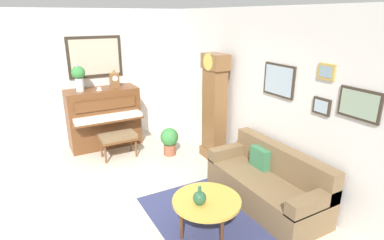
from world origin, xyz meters
name	(u,v)px	position (x,y,z in m)	size (l,w,h in m)	color
ground_plane	(119,203)	(0.00, 0.00, -0.05)	(6.40, 6.00, 0.10)	beige
wall_left	(78,79)	(-2.60, 0.01, 1.41)	(0.13, 4.90, 2.80)	silver
wall_back	(250,92)	(0.02, 2.40, 1.40)	(5.30, 0.13, 2.80)	silver
area_rug	(215,221)	(1.14, 1.00, 0.00)	(2.10, 1.50, 0.01)	navy
piano	(104,117)	(-2.23, 0.39, 0.62)	(0.87, 1.44, 1.24)	brown
piano_bench	(118,138)	(-1.50, 0.45, 0.41)	(0.42, 0.70, 0.48)	brown
grandfather_clock	(214,110)	(-0.60, 2.08, 0.96)	(0.52, 0.34, 2.03)	brown
couch	(268,183)	(1.11, 1.93, 0.31)	(1.90, 0.80, 0.84)	brown
coffee_table	(207,202)	(1.23, 0.81, 0.42)	(0.88, 0.88, 0.45)	gold
mantel_clock	(114,79)	(-2.23, 0.67, 1.41)	(0.13, 0.18, 0.38)	brown
flower_vase	(79,76)	(-2.23, -0.03, 1.55)	(0.26, 0.26, 0.58)	silver
teacup	(99,89)	(-2.13, 0.32, 1.26)	(0.12, 0.12, 0.06)	white
green_jug	(200,198)	(1.26, 0.68, 0.54)	(0.17, 0.17, 0.24)	#234C33
potted_plant	(169,140)	(-1.12, 1.38, 0.32)	(0.36, 0.36, 0.56)	#935138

